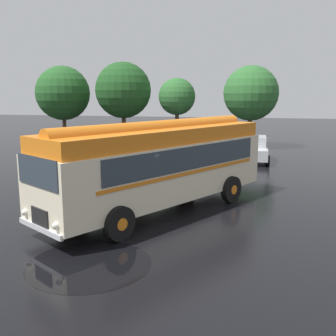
{
  "coord_description": "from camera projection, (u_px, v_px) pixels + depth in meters",
  "views": [
    {
      "loc": [
        4.13,
        -13.56,
        4.5
      ],
      "look_at": [
        0.84,
        2.23,
        1.4
      ],
      "focal_mm": 42.0,
      "sensor_mm": 36.0,
      "label": 1
    }
  ],
  "objects": [
    {
      "name": "tree_far_left",
      "position": [
        61.0,
        93.0,
        34.6
      ],
      "size": [
        4.75,
        4.75,
        6.83
      ],
      "color": "#4C3823",
      "rests_on": "ground"
    },
    {
      "name": "car_mid_right",
      "position": [
        208.0,
        148.0,
        26.45
      ],
      "size": [
        2.21,
        4.32,
        1.66
      ],
      "color": "#B7BABF",
      "rests_on": "ground"
    },
    {
      "name": "car_mid_left",
      "position": [
        172.0,
        146.0,
        27.6
      ],
      "size": [
        2.0,
        4.22,
        1.66
      ],
      "color": "silver",
      "rests_on": "ground"
    },
    {
      "name": "ground_plane",
      "position": [
        134.0,
        215.0,
        14.71
      ],
      "size": [
        120.0,
        120.0,
        0.0
      ],
      "primitive_type": "plane",
      "color": "black"
    },
    {
      "name": "vintage_bus",
      "position": [
        160.0,
        163.0,
        14.88
      ],
      "size": [
        7.38,
        9.87,
        3.49
      ],
      "color": "beige",
      "rests_on": "ground"
    },
    {
      "name": "car_near_left",
      "position": [
        131.0,
        146.0,
        27.31
      ],
      "size": [
        2.42,
        4.4,
        1.66
      ],
      "color": "maroon",
      "rests_on": "ground"
    },
    {
      "name": "tree_right_of_centre",
      "position": [
        250.0,
        93.0,
        32.01
      ],
      "size": [
        4.46,
        4.46,
        6.69
      ],
      "color": "#4C3823",
      "rests_on": "ground"
    },
    {
      "name": "tree_centre",
      "position": [
        177.0,
        96.0,
        32.72
      ],
      "size": [
        3.08,
        3.08,
        5.73
      ],
      "color": "#4C3823",
      "rests_on": "ground"
    },
    {
      "name": "car_far_right",
      "position": [
        254.0,
        149.0,
        25.95
      ],
      "size": [
        1.99,
        4.21,
        1.66
      ],
      "color": "#B7BABF",
      "rests_on": "ground"
    },
    {
      "name": "puddle_patch",
      "position": [
        89.0,
        264.0,
        10.48
      ],
      "size": [
        3.33,
        3.33,
        0.01
      ],
      "primitive_type": "cylinder",
      "color": "black",
      "rests_on": "ground"
    },
    {
      "name": "tree_left_of_centre",
      "position": [
        123.0,
        89.0,
        33.14
      ],
      "size": [
        4.71,
        4.71,
        7.06
      ],
      "color": "#4C3823",
      "rests_on": "ground"
    }
  ]
}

